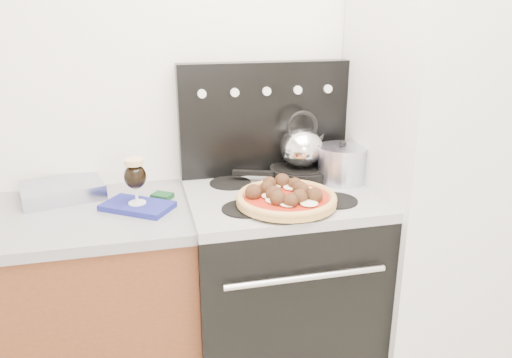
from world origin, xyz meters
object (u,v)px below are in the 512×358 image
object	(u,v)px
base_cabinet	(11,327)
oven_mitt	(138,206)
pizza	(286,196)
fridge	(435,174)
stock_pot	(342,165)
pizza_pan	(286,204)
stove_body	(278,293)
tea_kettle	(302,144)
skillet	(301,173)
beer_glass	(135,181)

from	to	relation	value
base_cabinet	oven_mitt	xyz separation A→B (m)	(0.53, -0.02, 0.48)
pizza	base_cabinet	bearing A→B (deg)	170.78
base_cabinet	fridge	size ratio (longest dim) A/B	0.76
fridge	pizza	size ratio (longest dim) A/B	4.96
fridge	stock_pot	xyz separation A→B (m)	(-0.40, 0.09, 0.04)
pizza_pan	pizza	size ratio (longest dim) A/B	0.91
stove_body	tea_kettle	distance (m)	0.67
tea_kettle	stock_pot	bearing A→B (deg)	-11.87
fridge	tea_kettle	size ratio (longest dim) A/B	8.97
skillet	stock_pot	xyz separation A→B (m)	(0.16, -0.09, 0.05)
pizza_pan	stock_pot	world-z (taller)	stock_pot
beer_glass	skillet	world-z (taller)	beer_glass
beer_glass	skillet	distance (m)	0.73
stove_body	fridge	distance (m)	0.87
fridge	pizza	xyz separation A→B (m)	(-0.72, -0.13, 0.01)
base_cabinet	pizza_pan	size ratio (longest dim) A/B	4.14
fridge	stock_pot	bearing A→B (deg)	167.51
beer_glass	skillet	size ratio (longest dim) A/B	0.66
pizza	skillet	distance (m)	0.34
stock_pot	skillet	bearing A→B (deg)	150.30
stove_body	beer_glass	xyz separation A→B (m)	(-0.58, 0.00, 0.57)
beer_glass	base_cabinet	bearing A→B (deg)	177.42
pizza_pan	skillet	xyz separation A→B (m)	(0.16, 0.30, 0.02)
tea_kettle	pizza	bearing A→B (deg)	-99.81
pizza	tea_kettle	world-z (taller)	tea_kettle
base_cabinet	stock_pot	size ratio (longest dim) A/B	7.09
tea_kettle	skillet	bearing A→B (deg)	0.00
beer_glass	skillet	bearing A→B (deg)	12.01
base_cabinet	pizza_pan	bearing A→B (deg)	-9.22
oven_mitt	stock_pot	distance (m)	0.88
base_cabinet	tea_kettle	distance (m)	1.41
beer_glass	pizza_pan	distance (m)	0.58
stove_body	skillet	xyz separation A→B (m)	(0.14, 0.15, 0.50)
fridge	skillet	world-z (taller)	fridge
stove_body	pizza_pan	distance (m)	0.51
beer_glass	tea_kettle	size ratio (longest dim) A/B	0.86
stove_body	stock_pot	xyz separation A→B (m)	(0.30, 0.06, 0.55)
beer_glass	stock_pot	bearing A→B (deg)	4.17
base_cabinet	stock_pot	world-z (taller)	stock_pot
tea_kettle	stove_body	bearing A→B (deg)	-114.56
fridge	stock_pot	world-z (taller)	fridge
pizza_pan	skillet	bearing A→B (deg)	62.36
pizza_pan	tea_kettle	size ratio (longest dim) A/B	1.65
pizza	skillet	bearing A→B (deg)	62.36
stove_body	pizza_pan	xyz separation A→B (m)	(-0.02, -0.15, 0.49)
skillet	stock_pot	distance (m)	0.19
oven_mitt	skillet	xyz separation A→B (m)	(0.72, 0.15, 0.03)
stock_pot	tea_kettle	bearing A→B (deg)	150.30
base_cabinet	stove_body	bearing A→B (deg)	-1.30
tea_kettle	base_cabinet	bearing A→B (deg)	-156.28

